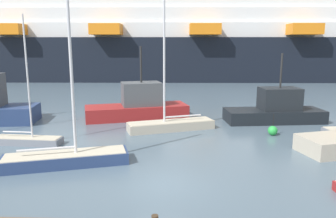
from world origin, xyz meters
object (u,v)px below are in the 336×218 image
channel_buoy_0 (273,130)px  sailboat_6 (28,138)px  sailboat_4 (66,156)px  cruise_ship (240,42)px  fishing_boat_2 (276,110)px  sailboat_2 (171,124)px  fishing_boat_1 (138,106)px

channel_buoy_0 → sailboat_6: bearing=-170.7°
sailboat_4 → cruise_ship: bearing=53.6°
sailboat_4 → channel_buoy_0: (12.63, 6.34, -0.14)m
sailboat_6 → cruise_ship: (21.33, 44.27, 6.44)m
sailboat_4 → fishing_boat_2: (14.00, 10.58, 0.52)m
sailboat_4 → channel_buoy_0: sailboat_4 is taller
sailboat_2 → sailboat_4: size_ratio=0.97×
channel_buoy_0 → sailboat_4: bearing=-153.4°
sailboat_2 → cruise_ship: bearing=-126.3°
sailboat_6 → channel_buoy_0: sailboat_6 is taller
fishing_boat_2 → cruise_ship: bearing=78.1°
sailboat_2 → fishing_boat_2: bearing=179.7°
sailboat_4 → cruise_ship: size_ratio=0.07×
sailboat_4 → channel_buoy_0: 14.14m
sailboat_2 → channel_buoy_0: bearing=150.8°
sailboat_2 → cruise_ship: (12.18, 40.34, 6.33)m
sailboat_2 → sailboat_6: 9.96m
sailboat_4 → cruise_ship: 51.43m
sailboat_2 → fishing_boat_2: sailboat_2 is taller
fishing_boat_1 → sailboat_2: bearing=-70.1°
sailboat_2 → fishing_boat_1: bearing=-73.1°
sailboat_6 → cruise_ship: bearing=69.0°
fishing_boat_2 → channel_buoy_0: bearing=-114.3°
fishing_boat_1 → channel_buoy_0: (10.18, -5.22, -0.75)m
cruise_ship → sailboat_6: bearing=-116.8°
fishing_boat_1 → channel_buoy_0: fishing_boat_1 is taller
fishing_boat_2 → channel_buoy_0: fishing_boat_2 is taller
sailboat_6 → fishing_boat_2: sailboat_6 is taller
sailboat_4 → fishing_boat_2: size_ratio=1.19×
fishing_boat_2 → cruise_ship: 37.96m
fishing_boat_2 → cruise_ship: cruise_ship is taller
sailboat_2 → sailboat_4: 9.30m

